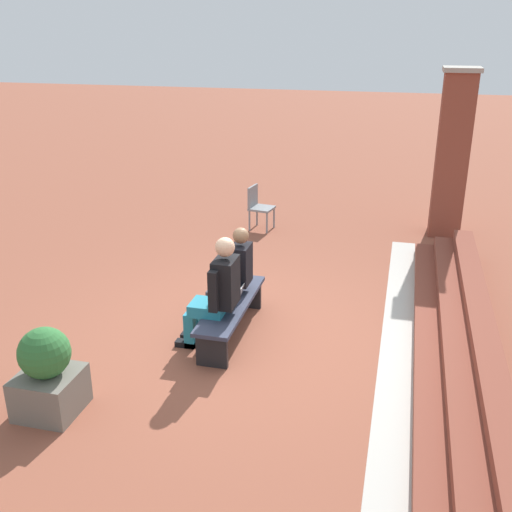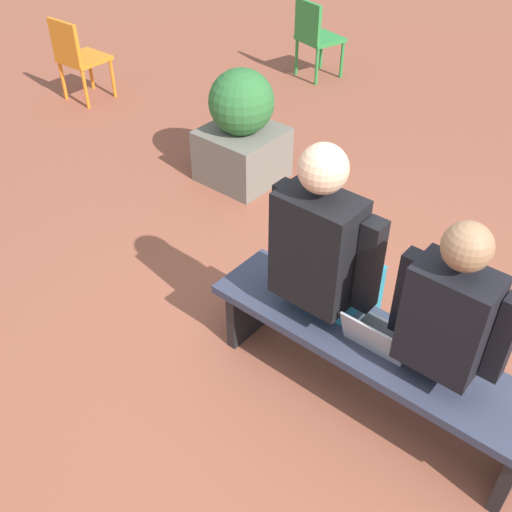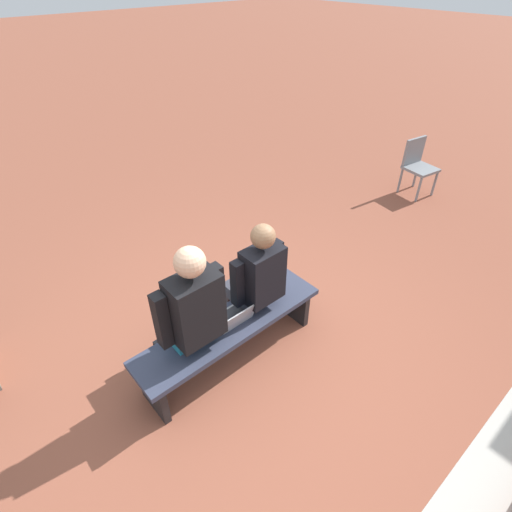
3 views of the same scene
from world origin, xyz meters
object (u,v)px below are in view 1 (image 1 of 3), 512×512
person_adult (217,291)px  bench (231,309)px  person_student (233,273)px  plastic_chair_mid_courtyard (258,205)px  laptop (233,298)px  planter (47,374)px

person_adult → bench: bearing=168.2°
person_student → plastic_chair_mid_courtyard: bearing=-170.7°
plastic_chair_mid_courtyard → person_adult: bearing=7.8°
laptop → planter: 2.45m
laptop → planter: (2.05, -1.34, -0.06)m
bench → person_student: bearing=-168.7°
person_student → person_adult: person_adult is taller
bench → planter: bearing=-33.3°
person_student → laptop: person_student is taller
laptop → plastic_chair_mid_courtyard: (-4.15, -0.71, -0.02)m
person_adult → plastic_chair_mid_courtyard: 4.58m
bench → laptop: bearing=156.5°
bench → person_student: 0.49m
person_adult → plastic_chair_mid_courtyard: person_adult is taller
bench → person_adult: person_adult is taller
plastic_chair_mid_courtyard → planter: (6.20, -0.63, -0.04)m
person_adult → planter: size_ratio=1.52×
person_student → planter: person_student is taller
person_student → planter: (2.35, -1.26, -0.27)m
bench → person_adult: (0.35, -0.07, 0.40)m
person_student → person_adult: 0.68m
person_adult → laptop: bearing=167.3°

